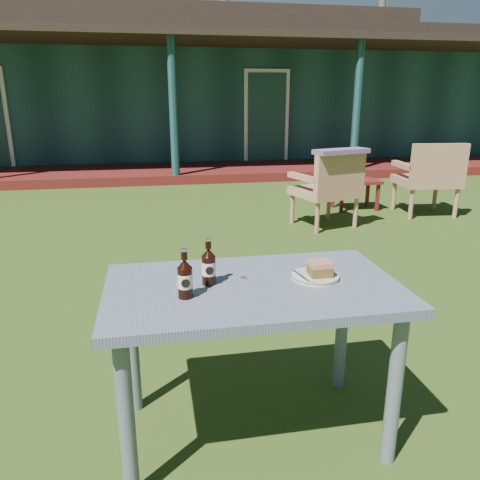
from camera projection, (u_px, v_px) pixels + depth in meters
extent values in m
plane|color=#334916|center=(210.00, 293.00, 3.63)|extent=(80.00, 80.00, 0.00)
cube|color=#173A3D|center=(165.00, 103.00, 12.18)|extent=(15.00, 6.00, 2.60)
cube|color=black|center=(162.00, 43.00, 11.75)|extent=(15.80, 6.80, 0.30)
cube|color=black|center=(161.00, 26.00, 11.63)|extent=(12.00, 3.50, 0.60)
cube|color=#581815|center=(174.00, 173.00, 8.87)|extent=(15.00, 1.80, 0.16)
cube|color=black|center=(168.00, 37.00, 8.17)|extent=(15.40, 2.00, 0.12)
cylinder|color=#173A3D|center=(173.00, 111.00, 7.78)|extent=(0.14, 0.14, 2.45)
cylinder|color=#173A3D|center=(357.00, 110.00, 8.34)|extent=(0.14, 0.14, 2.45)
cube|color=white|center=(266.00, 120.00, 9.77)|extent=(0.95, 0.06, 2.00)
cube|color=#193D38|center=(267.00, 120.00, 9.74)|extent=(0.80, 0.04, 1.85)
cylinder|color=brown|center=(225.00, 17.00, 20.15)|extent=(0.28, 0.28, 9.50)
cube|color=slate|center=(253.00, 289.00, 1.92)|extent=(1.20, 0.70, 0.04)
cylinder|color=slate|center=(127.00, 421.00, 1.68)|extent=(0.06, 0.06, 0.68)
cylinder|color=slate|center=(394.00, 390.00, 1.86)|extent=(0.06, 0.06, 0.68)
cylinder|color=slate|center=(132.00, 346.00, 2.19)|extent=(0.06, 0.06, 0.68)
cylinder|color=slate|center=(342.00, 327.00, 2.37)|extent=(0.06, 0.06, 0.68)
cylinder|color=silver|center=(315.00, 276.00, 1.98)|extent=(0.20, 0.20, 0.01)
cylinder|color=olive|center=(315.00, 275.00, 1.98)|extent=(0.20, 0.20, 0.00)
cube|color=brown|center=(320.00, 271.00, 1.97)|extent=(0.09, 0.08, 0.04)
cube|color=#B97053|center=(320.00, 264.00, 1.96)|extent=(0.09, 0.09, 0.02)
cube|color=silver|center=(301.00, 276.00, 1.96)|extent=(0.04, 0.14, 0.00)
cylinder|color=black|center=(209.00, 270.00, 1.90)|extent=(0.06, 0.06, 0.12)
cone|color=black|center=(208.00, 252.00, 1.88)|extent=(0.06, 0.06, 0.03)
cylinder|color=black|center=(208.00, 245.00, 1.87)|extent=(0.02, 0.02, 0.03)
cylinder|color=silver|center=(208.00, 239.00, 1.86)|extent=(0.03, 0.03, 0.01)
cylinder|color=beige|center=(209.00, 268.00, 1.90)|extent=(0.06, 0.06, 0.06)
cylinder|color=black|center=(210.00, 271.00, 1.87)|extent=(0.03, 0.00, 0.03)
cylinder|color=black|center=(185.00, 283.00, 1.77)|extent=(0.06, 0.06, 0.12)
cone|color=black|center=(184.00, 264.00, 1.75)|extent=(0.06, 0.06, 0.03)
cylinder|color=black|center=(184.00, 255.00, 1.74)|extent=(0.02, 0.02, 0.03)
cylinder|color=silver|center=(184.00, 250.00, 1.73)|extent=(0.03, 0.03, 0.01)
cylinder|color=beige|center=(185.00, 280.00, 1.77)|extent=(0.06, 0.06, 0.06)
cylinder|color=black|center=(186.00, 283.00, 1.74)|extent=(0.03, 0.00, 0.03)
cylinder|color=silver|center=(243.00, 278.00, 1.97)|extent=(0.03, 0.03, 0.01)
cube|color=#AB7555|center=(324.00, 192.00, 5.41)|extent=(0.79, 0.76, 0.09)
cube|color=#AB7555|center=(340.00, 173.00, 5.12)|extent=(0.64, 0.26, 0.42)
cube|color=#AB7555|center=(344.00, 174.00, 5.50)|extent=(0.23, 0.56, 0.06)
cube|color=#AB7555|center=(304.00, 178.00, 5.25)|extent=(0.23, 0.56, 0.06)
cylinder|color=#AB7555|center=(329.00, 204.00, 5.81)|extent=(0.05, 0.05, 0.36)
cylinder|color=#AB7555|center=(292.00, 209.00, 5.58)|extent=(0.05, 0.05, 0.36)
cylinder|color=#AB7555|center=(356.00, 213.00, 5.38)|extent=(0.05, 0.05, 0.36)
cylinder|color=#AB7555|center=(317.00, 218.00, 5.15)|extent=(0.05, 0.05, 0.36)
cube|color=#AB7555|center=(426.00, 181.00, 5.96)|extent=(0.74, 0.70, 0.10)
cube|color=#AB7555|center=(439.00, 163.00, 5.62)|extent=(0.69, 0.15, 0.45)
cube|color=#AB7555|center=(450.00, 165.00, 5.95)|extent=(0.13, 0.60, 0.06)
cube|color=#AB7555|center=(404.00, 166.00, 5.90)|extent=(0.13, 0.60, 0.06)
cylinder|color=#AB7555|center=(435.00, 195.00, 6.31)|extent=(0.05, 0.05, 0.38)
cylinder|color=#AB7555|center=(394.00, 196.00, 6.26)|extent=(0.05, 0.05, 0.38)
cylinder|color=#AB7555|center=(456.00, 203.00, 5.80)|extent=(0.05, 0.05, 0.38)
cylinder|color=#AB7555|center=(411.00, 204.00, 5.75)|extent=(0.05, 0.05, 0.38)
cube|color=slate|center=(341.00, 151.00, 5.05)|extent=(0.67, 0.38, 0.05)
cube|color=#581815|center=(356.00, 181.00, 6.22)|extent=(0.60, 0.40, 0.04)
cube|color=#581815|center=(342.00, 199.00, 6.09)|extent=(0.04, 0.04, 0.36)
cube|color=#581815|center=(377.00, 198.00, 6.18)|extent=(0.04, 0.04, 0.36)
cube|color=#581815|center=(333.00, 195.00, 6.37)|extent=(0.04, 0.04, 0.36)
cube|color=#581815|center=(368.00, 193.00, 6.46)|extent=(0.04, 0.04, 0.36)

